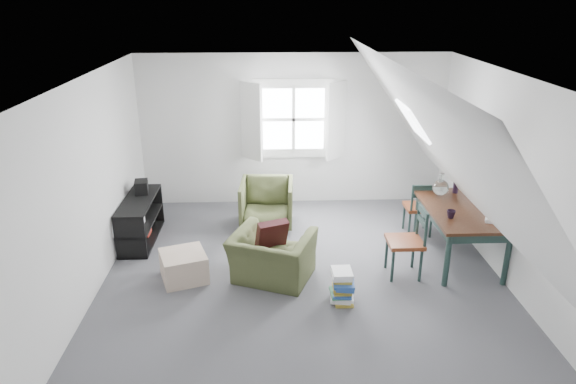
{
  "coord_description": "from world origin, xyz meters",
  "views": [
    {
      "loc": [
        -0.41,
        -5.46,
        3.38
      ],
      "look_at": [
        -0.17,
        0.6,
        1.01
      ],
      "focal_mm": 32.0,
      "sensor_mm": 36.0,
      "label": 1
    }
  ],
  "objects_px": {
    "ottoman": "(184,266)",
    "media_shelf": "(140,223)",
    "magazine_stack": "(342,287)",
    "dining_table": "(461,215)",
    "armchair_near": "(273,278)",
    "dining_chair_far": "(419,207)",
    "dining_chair_near": "(408,241)",
    "armchair_far": "(267,225)"
  },
  "relations": [
    {
      "from": "ottoman",
      "to": "media_shelf",
      "type": "distance_m",
      "value": 1.34
    },
    {
      "from": "magazine_stack",
      "to": "dining_table",
      "type": "bearing_deg",
      "value": 29.93
    },
    {
      "from": "armchair_near",
      "to": "dining_chair_far",
      "type": "xyz_separation_m",
      "value": [
        2.17,
        1.2,
        0.44
      ]
    },
    {
      "from": "armchair_near",
      "to": "dining_table",
      "type": "relative_size",
      "value": 0.64
    },
    {
      "from": "dining_chair_near",
      "to": "ottoman",
      "type": "bearing_deg",
      "value": -110.56
    },
    {
      "from": "dining_chair_far",
      "to": "magazine_stack",
      "type": "distance_m",
      "value": 2.23
    },
    {
      "from": "armchair_near",
      "to": "dining_chair_far",
      "type": "height_order",
      "value": "dining_chair_far"
    },
    {
      "from": "armchair_far",
      "to": "magazine_stack",
      "type": "bearing_deg",
      "value": -64.19
    },
    {
      "from": "armchair_near",
      "to": "media_shelf",
      "type": "bearing_deg",
      "value": -9.13
    },
    {
      "from": "dining_chair_far",
      "to": "dining_table",
      "type": "bearing_deg",
      "value": 95.54
    },
    {
      "from": "ottoman",
      "to": "dining_chair_far",
      "type": "distance_m",
      "value": 3.49
    },
    {
      "from": "armchair_far",
      "to": "dining_chair_near",
      "type": "distance_m",
      "value": 2.39
    },
    {
      "from": "armchair_far",
      "to": "dining_table",
      "type": "relative_size",
      "value": 0.54
    },
    {
      "from": "ottoman",
      "to": "dining_table",
      "type": "xyz_separation_m",
      "value": [
        3.6,
        0.38,
        0.47
      ]
    },
    {
      "from": "dining_table",
      "to": "armchair_far",
      "type": "bearing_deg",
      "value": 151.92
    },
    {
      "from": "armchair_near",
      "to": "media_shelf",
      "type": "xyz_separation_m",
      "value": [
        -1.89,
        1.13,
        0.29
      ]
    },
    {
      "from": "armchair_near",
      "to": "ottoman",
      "type": "height_order",
      "value": "ottoman"
    },
    {
      "from": "media_shelf",
      "to": "magazine_stack",
      "type": "xyz_separation_m",
      "value": [
        2.7,
        -1.68,
        -0.09
      ]
    },
    {
      "from": "ottoman",
      "to": "dining_chair_far",
      "type": "relative_size",
      "value": 0.64
    },
    {
      "from": "dining_table",
      "to": "dining_chair_near",
      "type": "distance_m",
      "value": 0.89
    },
    {
      "from": "dining_table",
      "to": "dining_chair_near",
      "type": "height_order",
      "value": "dining_chair_near"
    },
    {
      "from": "dining_chair_far",
      "to": "dining_chair_near",
      "type": "distance_m",
      "value": 1.26
    },
    {
      "from": "armchair_far",
      "to": "dining_table",
      "type": "height_order",
      "value": "dining_table"
    },
    {
      "from": "dining_table",
      "to": "media_shelf",
      "type": "distance_m",
      "value": 4.45
    },
    {
      "from": "ottoman",
      "to": "magazine_stack",
      "type": "distance_m",
      "value": 2.01
    },
    {
      "from": "ottoman",
      "to": "armchair_far",
      "type": "bearing_deg",
      "value": 55.8
    },
    {
      "from": "ottoman",
      "to": "dining_chair_near",
      "type": "height_order",
      "value": "dining_chair_near"
    },
    {
      "from": "dining_chair_far",
      "to": "media_shelf",
      "type": "height_order",
      "value": "dining_chair_far"
    },
    {
      "from": "armchair_far",
      "to": "magazine_stack",
      "type": "distance_m",
      "value": 2.31
    },
    {
      "from": "ottoman",
      "to": "armchair_near",
      "type": "bearing_deg",
      "value": -2.22
    },
    {
      "from": "armchair_near",
      "to": "ottoman",
      "type": "xyz_separation_m",
      "value": [
        -1.11,
        0.04,
        0.18
      ]
    },
    {
      "from": "ottoman",
      "to": "magazine_stack",
      "type": "xyz_separation_m",
      "value": [
        1.92,
        -0.59,
        0.02
      ]
    },
    {
      "from": "armchair_far",
      "to": "dining_chair_far",
      "type": "bearing_deg",
      "value": -6.1
    },
    {
      "from": "armchair_far",
      "to": "dining_chair_far",
      "type": "xyz_separation_m",
      "value": [
        2.24,
        -0.38,
        0.44
      ]
    },
    {
      "from": "magazine_stack",
      "to": "dining_chair_far",
      "type": "bearing_deg",
      "value": 51.99
    },
    {
      "from": "dining_table",
      "to": "dining_chair_far",
      "type": "xyz_separation_m",
      "value": [
        -0.31,
        0.78,
        -0.21
      ]
    },
    {
      "from": "armchair_near",
      "to": "dining_table",
      "type": "xyz_separation_m",
      "value": [
        2.49,
        0.42,
        0.65
      ]
    },
    {
      "from": "ottoman",
      "to": "dining_table",
      "type": "distance_m",
      "value": 3.65
    },
    {
      "from": "dining_chair_far",
      "to": "media_shelf",
      "type": "distance_m",
      "value": 4.07
    },
    {
      "from": "dining_table",
      "to": "dining_chair_near",
      "type": "bearing_deg",
      "value": -157.92
    },
    {
      "from": "dining_chair_far",
      "to": "magazine_stack",
      "type": "xyz_separation_m",
      "value": [
        -1.37,
        -1.75,
        -0.24
      ]
    },
    {
      "from": "armchair_near",
      "to": "magazine_stack",
      "type": "relative_size",
      "value": 2.38
    }
  ]
}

